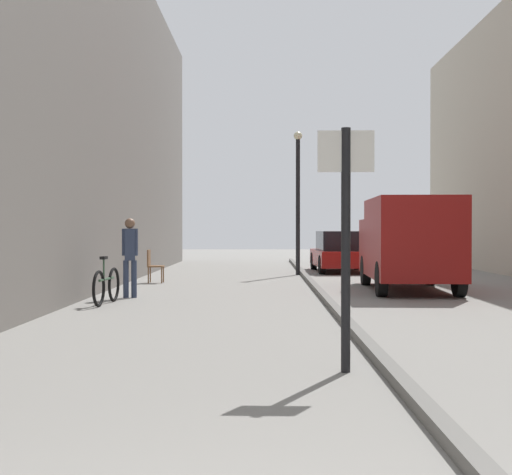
{
  "coord_description": "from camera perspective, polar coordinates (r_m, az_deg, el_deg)",
  "views": [
    {
      "loc": [
        0.26,
        -2.43,
        1.52
      ],
      "look_at": [
        0.12,
        11.29,
        1.36
      ],
      "focal_mm": 50.75,
      "sensor_mm": 36.0,
      "label": 1
    }
  ],
  "objects": [
    {
      "name": "ground_plane",
      "position": [
        14.51,
        -0.46,
        -5.36
      ],
      "size": [
        80.0,
        80.0,
        0.0
      ],
      "primitive_type": "plane",
      "color": "gray"
    },
    {
      "name": "pedestrian_main_foreground",
      "position": [
        16.27,
        -9.91,
        -1.12
      ],
      "size": [
        0.35,
        0.23,
        1.77
      ],
      "rotation": [
        0.0,
        0.0,
        0.18
      ],
      "color": "#2D3851",
      "rests_on": "ground_plane"
    },
    {
      "name": "delivery_van",
      "position": [
        18.24,
        11.92,
        -0.3
      ],
      "size": [
        2.11,
        4.98,
        2.26
      ],
      "rotation": [
        0.0,
        0.0,
        -0.04
      ],
      "color": "maroon",
      "rests_on": "ground_plane"
    },
    {
      "name": "building_facade_left",
      "position": [
        15.71,
        -19.38,
        12.93
      ],
      "size": [
        2.73,
        40.0,
        9.74
      ],
      "primitive_type": "cube",
      "color": "slate",
      "rests_on": "ground_plane"
    },
    {
      "name": "parked_car",
      "position": [
        26.02,
        6.67,
        -1.12
      ],
      "size": [
        1.94,
        4.25,
        1.45
      ],
      "rotation": [
        0.0,
        0.0,
        0.03
      ],
      "color": "maroon",
      "rests_on": "ground_plane"
    },
    {
      "name": "bicycle_leaning",
      "position": [
        14.99,
        -11.7,
        -3.72
      ],
      "size": [
        0.19,
        1.77,
        0.98
      ],
      "rotation": [
        0.0,
        0.0,
        -0.08
      ],
      "color": "black",
      "rests_on": "ground_plane"
    },
    {
      "name": "lamp_post",
      "position": [
        24.05,
        3.32,
        3.52
      ],
      "size": [
        0.28,
        0.28,
        4.76
      ],
      "color": "black",
      "rests_on": "ground_plane"
    },
    {
      "name": "street_sign_post",
      "position": [
        7.74,
        7.09,
        0.82
      ],
      "size": [
        0.6,
        0.1,
        2.6
      ],
      "rotation": [
        0.0,
        0.0,
        3.12
      ],
      "color": "black",
      "rests_on": "ground_plane"
    },
    {
      "name": "kerb_strip",
      "position": [
        14.57,
        5.8,
        -5.1
      ],
      "size": [
        0.16,
        40.0,
        0.12
      ],
      "primitive_type": "cube",
      "color": "#615F5B",
      "rests_on": "ground_plane"
    },
    {
      "name": "cafe_chair_near_window",
      "position": [
        20.66,
        -8.14,
        -2.05
      ],
      "size": [
        0.44,
        0.44,
        0.94
      ],
      "rotation": [
        0.0,
        0.0,
        4.72
      ],
      "color": "brown",
      "rests_on": "ground_plane"
    }
  ]
}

